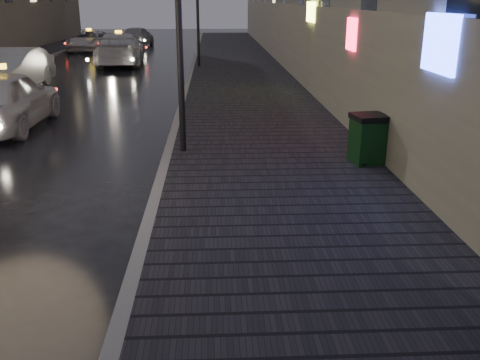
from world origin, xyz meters
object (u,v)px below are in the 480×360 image
object	(u,v)px
trash_bin	(368,138)
taxi_mid	(120,49)
car_far	(137,36)
car_left_mid	(12,70)
taxi_near	(4,100)
taxi_far	(90,41)

from	to	relation	value
trash_bin	taxi_mid	distance (m)	20.74
car_far	taxi_mid	bearing A→B (deg)	99.58
trash_bin	taxi_mid	xyz separation A→B (m)	(-8.25, 19.03, 0.17)
car_left_mid	trash_bin	bearing A→B (deg)	-40.16
car_left_mid	car_far	bearing A→B (deg)	87.71
trash_bin	car_left_mid	distance (m)	15.54
trash_bin	taxi_near	xyz separation A→B (m)	(-9.00, 4.14, 0.15)
trash_bin	taxi_far	distance (m)	30.01
taxi_mid	taxi_far	distance (m)	9.27
taxi_near	taxi_mid	distance (m)	14.91
car_far	taxi_far	bearing A→B (deg)	55.41
taxi_mid	car_far	world-z (taller)	taxi_mid
taxi_near	car_far	bearing A→B (deg)	-89.59
trash_bin	taxi_near	distance (m)	9.91
car_left_mid	taxi_far	size ratio (longest dim) A/B	1.00
taxi_far	car_left_mid	bearing A→B (deg)	-81.97
taxi_mid	car_far	distance (m)	11.85
trash_bin	taxi_far	xyz separation A→B (m)	(-11.70, 27.63, 0.01)
taxi_mid	car_far	bearing A→B (deg)	-91.72
taxi_near	taxi_far	bearing A→B (deg)	-82.74
trash_bin	car_far	xyz separation A→B (m)	(-8.86, 30.87, 0.07)
taxi_mid	car_left_mid	bearing A→B (deg)	65.96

